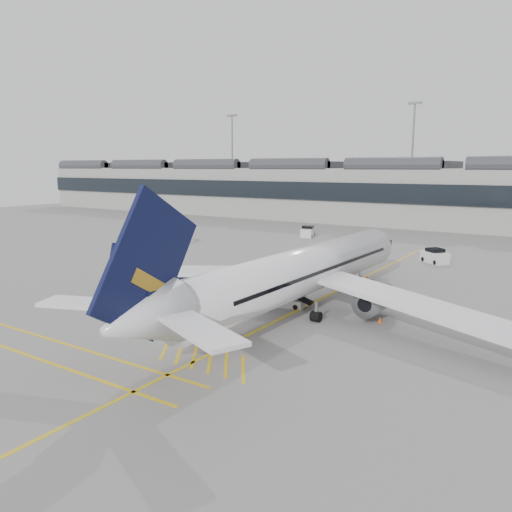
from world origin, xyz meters
The scene contains 18 objects.
ground centered at (0.00, 0.00, 0.00)m, with size 220.00×220.00×0.00m, color gray.
terminal centered at (0.00, 71.93, 6.14)m, with size 200.00×20.45×12.40m.
light_masts centered at (-1.67, 86.00, 14.49)m, with size 113.00×0.60×25.45m.
apron_markings centered at (10.00, 10.00, 0.01)m, with size 0.25×60.00×0.01m, color gold.
airliner_main centered at (10.10, 5.03, 3.07)m, with size 35.93×39.27×10.44m.
belt_loader centered at (8.23, 5.52, 0.51)m, with size 4.42×1.99×1.76m.
baggage_cart_a centered at (5.72, 5.17, 1.07)m, with size 2.14×1.86×2.00m.
baggage_cart_b centered at (2.77, 7.89, 0.94)m, with size 1.67×1.38×1.76m.
baggage_cart_c centered at (-1.26, 3.82, 1.04)m, with size 2.22×2.00×1.94m.
baggage_cart_d centered at (-2.07, 3.66, 0.92)m, with size 1.98×1.80×1.73m.
ramp_agent_a centered at (7.26, 7.22, 0.87)m, with size 0.63×0.41×1.73m, color #FF570D.
ramp_agent_b centered at (3.38, 6.33, 0.99)m, with size 0.96×0.75×1.98m, color #E14F0B.
pushback_tug centered at (-6.99, 1.10, 0.59)m, with size 2.43×1.57×1.32m.
safety_cone_nose centered at (10.78, 18.14, 0.26)m, with size 0.37×0.37×0.52m, color #F24C0A.
safety_cone_engine centered at (16.60, 5.48, 0.22)m, with size 0.32×0.32×0.45m, color #F24C0A.
service_van_left centered at (-22.25, 27.10, 0.87)m, with size 3.82×1.97×1.95m.
service_van_mid centered at (-8.94, 43.34, 0.83)m, with size 2.72×3.96×1.85m.
service_van_right centered at (14.06, 31.68, 0.79)m, with size 3.74×3.50×1.76m.
Camera 1 is at (28.28, -28.98, 11.32)m, focal length 35.00 mm.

